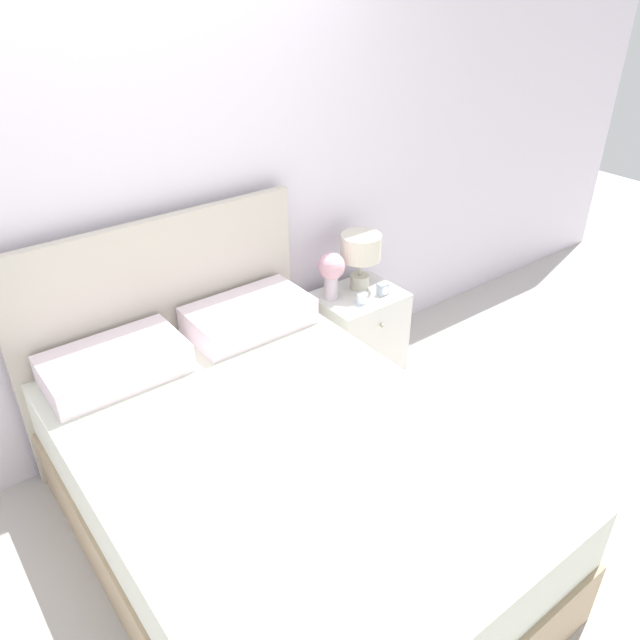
{
  "coord_description": "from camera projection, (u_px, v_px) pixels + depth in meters",
  "views": [
    {
      "loc": [
        -1.01,
        -2.63,
        2.27
      ],
      "look_at": [
        0.56,
        -0.57,
        0.72
      ],
      "focal_mm": 35.0,
      "sensor_mm": 36.0,
      "label": 1
    }
  ],
  "objects": [
    {
      "name": "ground_plane",
      "position": [
        179.0,
        420.0,
        3.49
      ],
      "size": [
        12.0,
        12.0,
        0.0
      ],
      "primitive_type": "plane",
      "color": "#BCB7B2"
    },
    {
      "name": "alarm_clock",
      "position": [
        383.0,
        289.0,
        3.63
      ],
      "size": [
        0.06,
        0.05,
        0.07
      ],
      "color": "silver",
      "rests_on": "nightstand"
    },
    {
      "name": "wall_back",
      "position": [
        139.0,
        193.0,
        2.86
      ],
      "size": [
        8.0,
        0.06,
        2.6
      ],
      "color": "white",
      "rests_on": "ground_plane"
    },
    {
      "name": "bed",
      "position": [
        272.0,
        478.0,
        2.66
      ],
      "size": [
        1.49,
        2.08,
        1.2
      ],
      "color": "tan",
      "rests_on": "ground_plane"
    },
    {
      "name": "table_lamp",
      "position": [
        361.0,
        251.0,
        3.59
      ],
      "size": [
        0.23,
        0.23,
        0.34
      ],
      "color": "beige",
      "rests_on": "nightstand"
    },
    {
      "name": "flower_vase",
      "position": [
        332.0,
        270.0,
        3.52
      ],
      "size": [
        0.16,
        0.16,
        0.28
      ],
      "color": "silver",
      "rests_on": "nightstand"
    },
    {
      "name": "teacup",
      "position": [
        362.0,
        299.0,
        3.54
      ],
      "size": [
        0.1,
        0.1,
        0.06
      ],
      "color": "white",
      "rests_on": "nightstand"
    },
    {
      "name": "nightstand",
      "position": [
        358.0,
        332.0,
        3.78
      ],
      "size": [
        0.49,
        0.42,
        0.52
      ],
      "color": "white",
      "rests_on": "ground_plane"
    }
  ]
}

